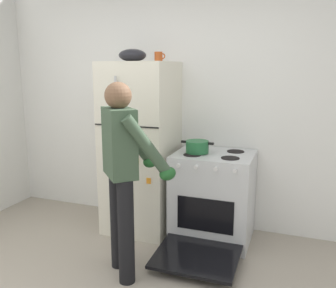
{
  "coord_description": "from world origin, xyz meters",
  "views": [
    {
      "loc": [
        1.17,
        -1.8,
        1.7
      ],
      "look_at": [
        0.03,
        1.32,
        1.0
      ],
      "focal_mm": 38.61,
      "sensor_mm": 36.0,
      "label": 1
    }
  ],
  "objects_px": {
    "refrigerator": "(141,148)",
    "stove_range": "(213,198)",
    "coffee_mug": "(159,57)",
    "person_cook": "(124,164)",
    "red_pot": "(197,147)",
    "mixing_bowl": "(133,55)"
  },
  "relations": [
    {
      "from": "red_pot",
      "to": "coffee_mug",
      "type": "xyz_separation_m",
      "value": [
        -0.44,
        0.1,
        0.86
      ]
    },
    {
      "from": "person_cook",
      "to": "coffee_mug",
      "type": "height_order",
      "value": "coffee_mug"
    },
    {
      "from": "stove_range",
      "to": "mixing_bowl",
      "type": "bearing_deg",
      "value": 178.82
    },
    {
      "from": "person_cook",
      "to": "mixing_bowl",
      "type": "distance_m",
      "value": 1.29
    },
    {
      "from": "coffee_mug",
      "to": "person_cook",
      "type": "bearing_deg",
      "value": -86.03
    },
    {
      "from": "coffee_mug",
      "to": "mixing_bowl",
      "type": "distance_m",
      "value": 0.27
    },
    {
      "from": "stove_range",
      "to": "mixing_bowl",
      "type": "distance_m",
      "value": 1.64
    },
    {
      "from": "stove_range",
      "to": "mixing_bowl",
      "type": "height_order",
      "value": "mixing_bowl"
    },
    {
      "from": "red_pot",
      "to": "coffee_mug",
      "type": "bearing_deg",
      "value": 167.14
    },
    {
      "from": "coffee_mug",
      "to": "mixing_bowl",
      "type": "relative_size",
      "value": 0.41
    },
    {
      "from": "refrigerator",
      "to": "red_pot",
      "type": "xyz_separation_m",
      "value": [
        0.62,
        -0.05,
        0.07
      ]
    },
    {
      "from": "refrigerator",
      "to": "coffee_mug",
      "type": "height_order",
      "value": "coffee_mug"
    },
    {
      "from": "stove_range",
      "to": "coffee_mug",
      "type": "bearing_deg",
      "value": 173.54
    },
    {
      "from": "person_cook",
      "to": "red_pot",
      "type": "bearing_deg",
      "value": 65.89
    },
    {
      "from": "refrigerator",
      "to": "stove_range",
      "type": "xyz_separation_m",
      "value": [
        0.78,
        -0.02,
        -0.45
      ]
    },
    {
      "from": "person_cook",
      "to": "coffee_mug",
      "type": "xyz_separation_m",
      "value": [
        -0.06,
        0.93,
        0.86
      ]
    },
    {
      "from": "red_pot",
      "to": "coffee_mug",
      "type": "height_order",
      "value": "coffee_mug"
    },
    {
      "from": "red_pot",
      "to": "coffee_mug",
      "type": "relative_size",
      "value": 2.88
    },
    {
      "from": "stove_range",
      "to": "mixing_bowl",
      "type": "xyz_separation_m",
      "value": [
        -0.86,
        0.02,
        1.39
      ]
    },
    {
      "from": "refrigerator",
      "to": "stove_range",
      "type": "distance_m",
      "value": 0.9
    },
    {
      "from": "person_cook",
      "to": "coffee_mug",
      "type": "bearing_deg",
      "value": 93.97
    },
    {
      "from": "stove_range",
      "to": "refrigerator",
      "type": "bearing_deg",
      "value": 178.72
    }
  ]
}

